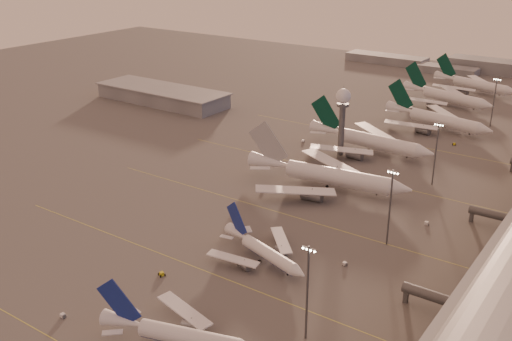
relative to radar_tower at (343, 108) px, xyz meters
The scene contains 24 objects.
ground 121.92m from the radar_tower, 92.39° to the right, with size 700.00×700.00×0.00m, color #4F4C4D.
taxiway_markings 71.83m from the radar_tower, 68.66° to the right, with size 180.00×185.25×0.02m.
hangar 127.68m from the radar_tower, behind, with size 82.00×27.00×8.50m.
radar_tower is the anchor object (origin of this frame).
mast_a 131.38m from the radar_tower, 66.17° to the right, with size 3.60×0.56×25.00m.
mast_b 82.32m from the radar_tower, 52.43° to the right, with size 3.60×0.56×25.00m.
mast_c 46.66m from the radar_tower, 12.53° to the right, with size 3.60×0.56×25.00m.
mast_d 91.11m from the radar_tower, 61.74° to the left, with size 3.60×0.56×25.00m.
distant_horizon 205.86m from the radar_tower, 90.67° to the left, with size 165.00×37.50×9.00m.
narrowbody_near 144.90m from the radar_tower, 77.63° to the right, with size 39.51×31.07×15.86m.
narrowbody_mid 100.57m from the radar_tower, 75.71° to the right, with size 35.14×27.61×14.14m.
widebody_white 42.84m from the radar_tower, 70.00° to the right, with size 65.85×52.47×23.21m.
greentail_a 21.89m from the radar_tower, 49.19° to the left, with size 60.95×49.14×22.13m.
greentail_b 66.74m from the radar_tower, 69.86° to the left, with size 58.41×46.71×21.46m.
greentail_c 109.33m from the radar_tower, 83.93° to the left, with size 57.40×45.72×21.39m.
greentail_d 148.80m from the radar_tower, 83.99° to the left, with size 55.37×44.08×20.68m.
gsv_truck_a 149.42m from the radar_tower, 90.45° to the right, with size 5.95×2.43×2.37m.
gsv_tug_mid 120.99m from the radar_tower, 87.50° to the right, with size 4.43×3.56×1.10m.
gsv_truck_b 97.93m from the radar_tower, 61.58° to the right, with size 5.92×3.03×2.28m.
gsv_truck_c 56.09m from the radar_tower, 95.67° to the right, with size 5.75×2.89×2.22m.
gsv_catering_b 73.96m from the radar_tower, 38.83° to the right, with size 5.65×2.95×4.50m.
gsv_tug_far 23.57m from the radar_tower, 97.83° to the right, with size 3.73×3.80×0.95m.
gsv_truck_d 30.08m from the radar_tower, 166.22° to the left, with size 3.17×5.95×2.28m.
gsv_tug_hangar 59.12m from the radar_tower, 47.79° to the left, with size 3.91×3.02×0.98m.
Camera 1 is at (116.24, -104.33, 90.44)m, focal length 42.00 mm.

